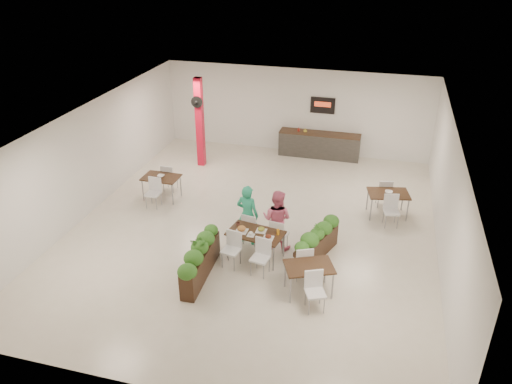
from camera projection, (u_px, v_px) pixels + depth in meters
ground at (254, 228)px, 14.27m from camera, size 12.00×12.00×0.00m
room_shell at (254, 163)px, 13.35m from camera, size 10.10×12.10×3.22m
red_column at (200, 122)px, 17.47m from camera, size 0.40×0.41×3.20m
service_counter at (319, 144)px, 18.67m from camera, size 3.00×0.64×2.20m
main_table at (255, 236)px, 12.66m from camera, size 1.52×1.81×0.92m
diner_man at (247, 215)px, 13.21m from camera, size 0.68×0.51×1.70m
diner_woman at (277, 219)px, 13.04m from camera, size 0.90×0.76×1.66m
planter_left at (200, 257)px, 12.00m from camera, size 0.46×2.17×1.14m
planter_right at (317, 242)px, 12.70m from camera, size 0.92×1.84×1.01m
side_table_a at (161, 180)px, 15.59m from camera, size 1.14×1.63×0.92m
side_table_b at (388, 197)px, 14.62m from camera, size 1.31×1.67×0.92m
side_table_c at (309, 271)px, 11.39m from camera, size 1.30×1.65×0.92m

